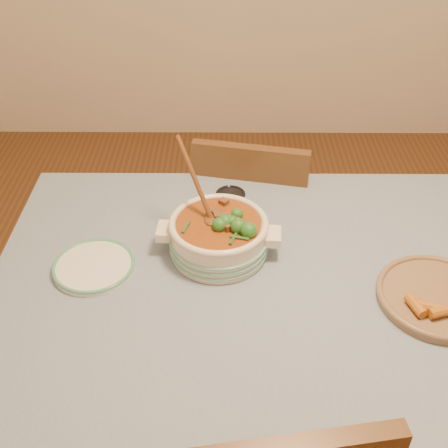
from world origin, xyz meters
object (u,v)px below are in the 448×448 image
at_px(white_plate, 94,266).
at_px(chair_far, 252,218).
at_px(dining_table, 284,299).
at_px(fried_plate, 437,295).
at_px(stew_casserole, 219,233).
at_px(condiment_bowl, 230,199).

xyz_separation_m(white_plate, chair_far, (0.48, 0.59, -0.27)).
distance_m(dining_table, chair_far, 0.64).
bearing_deg(chair_far, fried_plate, 134.63).
bearing_deg(dining_table, white_plate, 177.21).
relative_size(dining_table, white_plate, 6.03).
xyz_separation_m(stew_casserole, chair_far, (0.13, 0.51, -0.33)).
bearing_deg(condiment_bowl, white_plate, -141.43).
relative_size(fried_plate, chair_far, 0.41).
distance_m(condiment_bowl, chair_far, 0.40).
xyz_separation_m(dining_table, chair_far, (-0.07, 0.61, -0.16)).
distance_m(dining_table, white_plate, 0.56).
bearing_deg(condiment_bowl, fried_plate, -38.18).
distance_m(dining_table, condiment_bowl, 0.39).
relative_size(condiment_bowl, chair_far, 0.12).
bearing_deg(fried_plate, stew_casserole, 161.48).
distance_m(dining_table, fried_plate, 0.42).
height_order(white_plate, fried_plate, fried_plate).
bearing_deg(dining_table, chair_far, 96.38).
bearing_deg(stew_casserole, fried_plate, -18.52).
distance_m(stew_casserole, condiment_bowl, 0.24).
distance_m(white_plate, fried_plate, 0.95).
bearing_deg(condiment_bowl, stew_casserole, -98.47).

